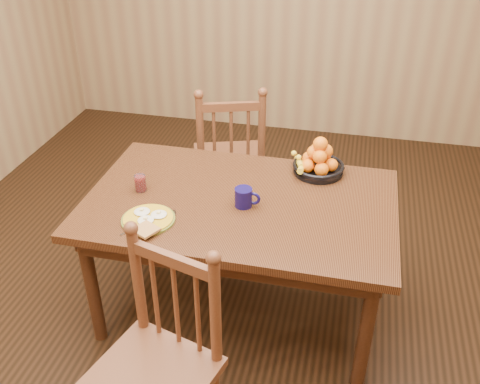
% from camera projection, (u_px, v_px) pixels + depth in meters
% --- Properties ---
extents(room, '(4.52, 5.02, 2.72)m').
position_uv_depth(room, '(240.00, 91.00, 2.45)').
color(room, black).
rests_on(room, ground).
extents(dining_table, '(1.60, 1.00, 0.75)m').
position_uv_depth(dining_table, '(240.00, 214.00, 2.82)').
color(dining_table, black).
rests_on(dining_table, ground).
extents(chair_far, '(0.59, 0.58, 1.05)m').
position_uv_depth(chair_far, '(230.00, 159.00, 3.65)').
color(chair_far, '#4D2717').
rests_on(chair_far, ground).
extents(chair_near, '(0.57, 0.55, 1.02)m').
position_uv_depth(chair_near, '(157.00, 366.00, 2.18)').
color(chair_near, '#4D2717').
rests_on(chair_near, ground).
extents(breakfast_plate, '(0.26, 0.31, 0.04)m').
position_uv_depth(breakfast_plate, '(148.00, 219.00, 2.60)').
color(breakfast_plate, '#59601E').
rests_on(breakfast_plate, dining_table).
extents(fork, '(0.07, 0.18, 0.00)m').
position_uv_depth(fork, '(168.00, 219.00, 2.62)').
color(fork, silver).
rests_on(fork, dining_table).
extents(spoon, '(0.07, 0.15, 0.01)m').
position_uv_depth(spoon, '(133.00, 224.00, 2.58)').
color(spoon, silver).
rests_on(spoon, dining_table).
extents(coffee_mug, '(0.13, 0.09, 0.10)m').
position_uv_depth(coffee_mug, '(244.00, 197.00, 2.70)').
color(coffee_mug, '#0F0B3C').
rests_on(coffee_mug, dining_table).
extents(juice_glass, '(0.06, 0.06, 0.09)m').
position_uv_depth(juice_glass, '(140.00, 183.00, 2.83)').
color(juice_glass, silver).
rests_on(juice_glass, dining_table).
extents(fruit_bowl, '(0.32, 0.29, 0.22)m').
position_uv_depth(fruit_bowl, '(318.00, 162.00, 2.98)').
color(fruit_bowl, black).
rests_on(fruit_bowl, dining_table).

